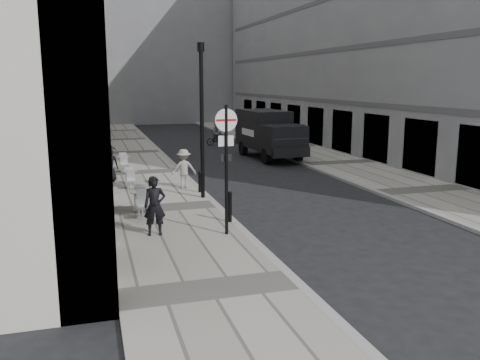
% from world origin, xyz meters
% --- Properties ---
extents(ground, '(120.00, 120.00, 0.00)m').
position_xyz_m(ground, '(0.00, 0.00, 0.00)').
color(ground, black).
rests_on(ground, ground).
extents(sidewalk, '(4.00, 60.00, 0.12)m').
position_xyz_m(sidewalk, '(-2.00, 18.00, 0.06)').
color(sidewalk, '#9F9A8F').
rests_on(sidewalk, ground).
extents(far_sidewalk, '(4.00, 60.00, 0.12)m').
position_xyz_m(far_sidewalk, '(9.00, 18.00, 0.06)').
color(far_sidewalk, '#9F9A8F').
rests_on(far_sidewalk, ground).
extents(building_left, '(4.00, 45.00, 18.00)m').
position_xyz_m(building_left, '(-6.00, 24.50, 9.00)').
color(building_left, beige).
rests_on(building_left, ground).
extents(building_right, '(6.00, 45.00, 20.00)m').
position_xyz_m(building_right, '(14.00, 24.50, 10.00)').
color(building_right, gray).
rests_on(building_right, ground).
extents(building_far, '(24.00, 16.00, 22.00)m').
position_xyz_m(building_far, '(1.50, 56.00, 11.00)').
color(building_far, gray).
rests_on(building_far, ground).
extents(walking_man, '(0.67, 0.46, 1.77)m').
position_xyz_m(walking_man, '(-2.65, 7.05, 1.00)').
color(walking_man, black).
rests_on(walking_man, sidewalk).
extents(sign_post, '(0.66, 0.10, 3.83)m').
position_xyz_m(sign_post, '(-0.60, 6.53, 2.57)').
color(sign_post, black).
rests_on(sign_post, sidewalk).
extents(lamppost, '(0.27, 0.27, 5.91)m').
position_xyz_m(lamppost, '(-0.23, 11.50, 3.40)').
color(lamppost, black).
rests_on(lamppost, sidewalk).
extents(bollard_near, '(0.13, 0.13, 0.94)m').
position_xyz_m(bollard_near, '(-0.15, 7.79, 0.59)').
color(bollard_near, black).
rests_on(bollard_near, sidewalk).
extents(bollard_far, '(0.11, 0.11, 0.83)m').
position_xyz_m(bollard_far, '(-0.15, 12.47, 0.53)').
color(bollard_far, black).
rests_on(bollard_far, sidewalk).
extents(panel_van, '(2.56, 6.19, 2.86)m').
position_xyz_m(panel_van, '(5.99, 21.36, 1.61)').
color(panel_van, black).
rests_on(panel_van, ground).
extents(cyclist, '(1.58, 0.64, 1.67)m').
position_xyz_m(cyclist, '(4.53, 28.36, 0.65)').
color(cyclist, black).
rests_on(cyclist, ground).
extents(pedestrian_a, '(0.97, 0.47, 1.61)m').
position_xyz_m(pedestrian_a, '(-3.50, 19.83, 0.93)').
color(pedestrian_a, '#57575C').
rests_on(pedestrian_a, sidewalk).
extents(pedestrian_b, '(1.11, 0.69, 1.66)m').
position_xyz_m(pedestrian_b, '(-0.60, 13.58, 0.95)').
color(pedestrian_b, gray).
rests_on(pedestrian_b, sidewalk).
extents(pedestrian_c, '(0.83, 0.58, 1.64)m').
position_xyz_m(pedestrian_c, '(-3.60, 15.85, 0.94)').
color(pedestrian_c, black).
rests_on(pedestrian_c, sidewalk).
extents(cafe_table_near, '(0.78, 1.75, 1.00)m').
position_xyz_m(cafe_table_near, '(-2.80, 9.38, 0.63)').
color(cafe_table_near, '#AFAFB2').
rests_on(cafe_table_near, sidewalk).
extents(cafe_table_mid, '(0.64, 1.44, 0.82)m').
position_xyz_m(cafe_table_mid, '(-2.80, 14.29, 0.54)').
color(cafe_table_mid, silver).
rests_on(cafe_table_mid, sidewalk).
extents(cafe_table_far, '(0.68, 1.54, 0.88)m').
position_xyz_m(cafe_table_far, '(-2.80, 18.54, 0.56)').
color(cafe_table_far, silver).
rests_on(cafe_table_far, sidewalk).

